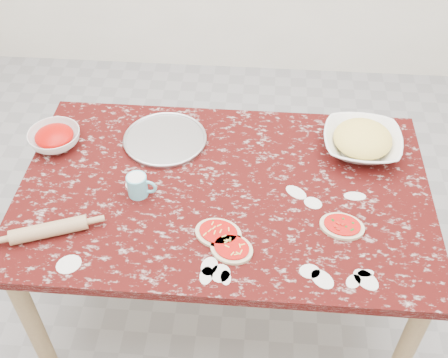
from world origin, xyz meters
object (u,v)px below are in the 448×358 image
(sauce_bowl, at_px, (55,138))
(rolling_pin, at_px, (49,230))
(cheese_bowl, at_px, (362,143))
(flour_mug, at_px, (138,185))
(worktable, at_px, (224,203))
(pizza_tray, at_px, (165,140))

(sauce_bowl, xyz_separation_m, rolling_pin, (0.12, -0.48, -0.01))
(sauce_bowl, distance_m, rolling_pin, 0.50)
(sauce_bowl, relative_size, rolling_pin, 0.80)
(sauce_bowl, height_order, rolling_pin, sauce_bowl)
(sauce_bowl, xyz_separation_m, cheese_bowl, (1.28, 0.07, 0.01))
(cheese_bowl, relative_size, flour_mug, 2.77)
(worktable, bearing_deg, flour_mug, -170.02)
(sauce_bowl, distance_m, cheese_bowl, 1.28)
(pizza_tray, height_order, sauce_bowl, sauce_bowl)
(worktable, height_order, cheese_bowl, cheese_bowl)
(worktable, distance_m, flour_mug, 0.35)
(flour_mug, bearing_deg, pizza_tray, 80.93)
(pizza_tray, xyz_separation_m, cheese_bowl, (0.82, 0.01, 0.03))
(sauce_bowl, relative_size, cheese_bowl, 0.67)
(pizza_tray, xyz_separation_m, sauce_bowl, (-0.45, -0.06, 0.03))
(worktable, height_order, pizza_tray, pizza_tray)
(worktable, relative_size, pizza_tray, 4.64)
(worktable, xyz_separation_m, rolling_pin, (-0.60, -0.28, 0.11))
(pizza_tray, bearing_deg, rolling_pin, -121.36)
(pizza_tray, height_order, cheese_bowl, cheese_bowl)
(rolling_pin, bearing_deg, sauce_bowl, 104.30)
(worktable, bearing_deg, sauce_bowl, 164.55)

